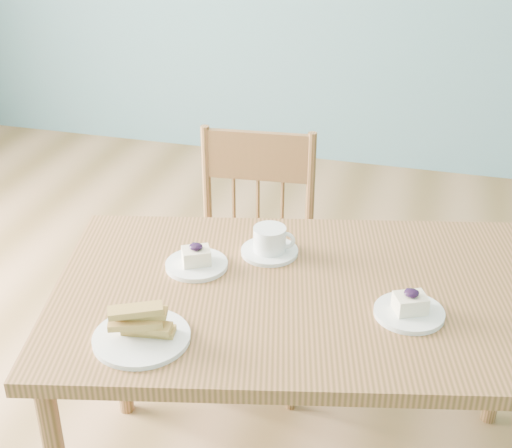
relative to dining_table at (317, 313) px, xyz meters
name	(u,v)px	position (x,y,z in m)	size (l,w,h in m)	color
room	(176,29)	(-0.38, 0.06, 0.69)	(5.01, 5.01, 2.71)	#A1734B
dining_table	(317,313)	(0.00, 0.00, 0.00)	(1.50, 1.07, 0.73)	#9E623B
dining_chair	(251,261)	(-0.33, 0.53, -0.20)	(0.44, 0.42, 0.89)	#9E623B
cheesecake_plate_near	(410,309)	(0.23, -0.05, 0.09)	(0.17, 0.17, 0.07)	white
cheesecake_plate_far	(196,261)	(-0.34, 0.02, 0.09)	(0.17, 0.17, 0.07)	white
coffee_cup	(270,243)	(-0.17, 0.14, 0.11)	(0.16, 0.16, 0.08)	white
biscotti_plate	(141,330)	(-0.35, -0.31, 0.10)	(0.22, 0.22, 0.09)	white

